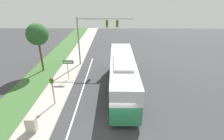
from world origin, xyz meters
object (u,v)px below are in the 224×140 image
object	(u,v)px
street_sign	(68,66)
bus	(122,73)
pedestrian_signal	(52,87)
utility_cabinet	(31,124)
signal_gantry	(95,31)

from	to	relation	value
street_sign	bus	bearing A→B (deg)	-20.40
bus	street_sign	distance (m)	6.58
pedestrian_signal	bus	bearing A→B (deg)	23.01
bus	utility_cabinet	size ratio (longest dim) A/B	10.26
pedestrian_signal	street_sign	world-z (taller)	pedestrian_signal
bus	signal_gantry	size ratio (longest dim) A/B	1.62
pedestrian_signal	street_sign	distance (m)	4.99
signal_gantry	pedestrian_signal	world-z (taller)	signal_gantry
pedestrian_signal	utility_cabinet	xyz separation A→B (m)	(-0.57, -3.52, -1.16)
signal_gantry	utility_cabinet	world-z (taller)	signal_gantry
pedestrian_signal	street_sign	xyz separation A→B (m)	(0.18, 4.99, -0.08)
utility_cabinet	pedestrian_signal	bearing A→B (deg)	80.75
bus	utility_cabinet	world-z (taller)	bus
bus	utility_cabinet	distance (m)	9.39
pedestrian_signal	utility_cabinet	distance (m)	3.75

